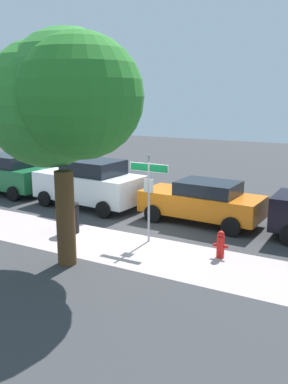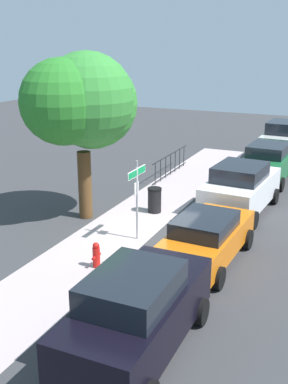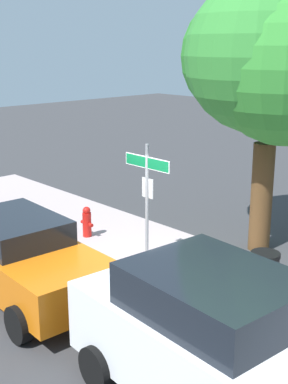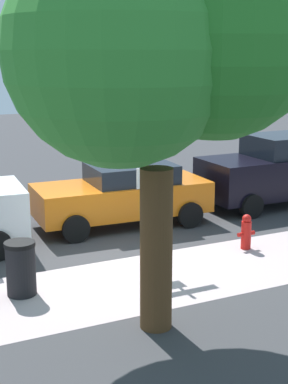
{
  "view_description": "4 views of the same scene",
  "coord_description": "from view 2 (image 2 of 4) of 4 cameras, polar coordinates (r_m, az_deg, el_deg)",
  "views": [
    {
      "loc": [
        -6.48,
        11.32,
        4.43
      ],
      "look_at": [
        -0.49,
        0.62,
        1.61
      ],
      "focal_mm": 39.35,
      "sensor_mm": 36.0,
      "label": 1
    },
    {
      "loc": [
        -13.83,
        -5.89,
        6.37
      ],
      "look_at": [
        -0.39,
        0.21,
        1.64
      ],
      "focal_mm": 44.13,
      "sensor_mm": 36.0,
      "label": 2
    },
    {
      "loc": [
        7.09,
        -6.86,
        4.68
      ],
      "look_at": [
        -0.24,
        0.04,
        1.83
      ],
      "focal_mm": 48.97,
      "sensor_mm": 36.0,
      "label": 3
    },
    {
      "loc": [
        4.3,
        10.44,
        4.19
      ],
      "look_at": [
        -0.63,
        0.21,
        1.44
      ],
      "focal_mm": 53.86,
      "sensor_mm": 36.0,
      "label": 4
    }
  ],
  "objects": [
    {
      "name": "car_silver",
      "position": [
        27.73,
        16.6,
        6.01
      ],
      "size": [
        4.6,
        2.33,
        2.16
      ],
      "rotation": [
        0.0,
        0.0,
        -0.05
      ],
      "color": "silver",
      "rests_on": "ground_plane"
    },
    {
      "name": "street_sign",
      "position": [
        15.39,
        -0.86,
        0.62
      ],
      "size": [
        1.29,
        0.07,
        2.71
      ],
      "color": "#9EA0A5",
      "rests_on": "ground_plane"
    },
    {
      "name": "iron_fence",
      "position": [
        23.48,
        3.23,
        3.42
      ],
      "size": [
        4.52,
        0.04,
        1.07
      ],
      "color": "black",
      "rests_on": "ground_plane"
    },
    {
      "name": "car_green",
      "position": [
        23.12,
        14.77,
        3.52
      ],
      "size": [
        4.37,
        2.27,
        1.8
      ],
      "rotation": [
        0.0,
        0.0,
        -0.05
      ],
      "color": "#196433",
      "rests_on": "ground_plane"
    },
    {
      "name": "sidewalk_strip",
      "position": [
        18.51,
        -0.0,
        -2.35
      ],
      "size": [
        24.0,
        2.6,
        0.0
      ],
      "primitive_type": "cube",
      "color": "#B4A1A2",
      "rests_on": "ground_plane"
    },
    {
      "name": "trash_bin",
      "position": [
        18.3,
        1.28,
        -0.97
      ],
      "size": [
        0.55,
        0.55,
        0.98
      ],
      "color": "black",
      "rests_on": "ground_plane"
    },
    {
      "name": "shade_tree",
      "position": [
        16.96,
        -7.4,
        10.73
      ],
      "size": [
        4.47,
        3.63,
        6.09
      ],
      "color": "#4F341C",
      "rests_on": "ground_plane"
    },
    {
      "name": "car_white",
      "position": [
        18.58,
        11.63,
        0.51
      ],
      "size": [
        4.63,
        2.42,
        1.94
      ],
      "rotation": [
        0.0,
        0.0,
        -0.07
      ],
      "color": "white",
      "rests_on": "ground_plane"
    },
    {
      "name": "fire_hydrant",
      "position": [
        14.03,
        -5.79,
        -7.58
      ],
      "size": [
        0.42,
        0.22,
        0.78
      ],
      "color": "red",
      "rests_on": "ground_plane"
    },
    {
      "name": "car_black",
      "position": [
        10.15,
        -0.8,
        -14.27
      ],
      "size": [
        4.52,
        2.03,
        1.97
      ],
      "rotation": [
        0.0,
        0.0,
        -0.0
      ],
      "color": "black",
      "rests_on": "ground_plane"
    },
    {
      "name": "car_orange",
      "position": [
        14.23,
        7.59,
        -5.45
      ],
      "size": [
        4.36,
        2.1,
        1.53
      ],
      "rotation": [
        0.0,
        0.0,
        -0.05
      ],
      "color": "orange",
      "rests_on": "ground_plane"
    },
    {
      "name": "ground_plane",
      "position": [
        16.32,
        1.25,
        -5.21
      ],
      "size": [
        60.0,
        60.0,
        0.0
      ],
      "primitive_type": "plane",
      "color": "#38383A"
    }
  ]
}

